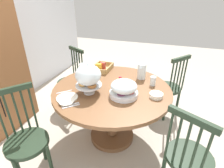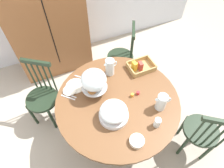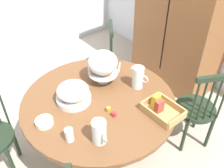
% 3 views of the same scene
% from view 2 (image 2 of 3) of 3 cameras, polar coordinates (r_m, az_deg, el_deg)
% --- Properties ---
extents(ground_plane, '(10.00, 10.00, 0.00)m').
position_cam_2_polar(ground_plane, '(2.75, 2.84, -11.04)').
color(ground_plane, '#A89E8E').
extents(wooden_armoire, '(1.18, 0.60, 1.96)m').
position_cam_2_polar(wooden_armoire, '(2.99, -19.83, 19.40)').
color(wooden_armoire, brown).
rests_on(wooden_armoire, ground_plane).
extents(dining_table, '(1.35, 1.35, 0.74)m').
position_cam_2_polar(dining_table, '(2.20, 1.59, -7.44)').
color(dining_table, brown).
rests_on(dining_table, ground_plane).
extents(windsor_chair_near_window, '(0.46, 0.46, 0.97)m').
position_cam_2_polar(windsor_chair_near_window, '(2.40, 25.43, -13.06)').
color(windsor_chair_near_window, '#1E2D1E').
rests_on(windsor_chair_near_window, ground_plane).
extents(windsor_chair_by_cabinet, '(0.45, 0.45, 0.97)m').
position_cam_2_polar(windsor_chair_by_cabinet, '(2.90, 3.01, 8.12)').
color(windsor_chair_by_cabinet, '#1E2D1E').
rests_on(windsor_chair_by_cabinet, ground_plane).
extents(windsor_chair_facing_door, '(0.46, 0.46, 0.97)m').
position_cam_2_polar(windsor_chair_facing_door, '(2.57, -20.24, -3.80)').
color(windsor_chair_facing_door, '#1E2D1E').
rests_on(windsor_chair_facing_door, ground_plane).
extents(pastry_stand_with_dome, '(0.28, 0.28, 0.34)m').
position_cam_2_polar(pastry_stand_with_dome, '(1.96, -5.58, 1.02)').
color(pastry_stand_with_dome, silver).
rests_on(pastry_stand_with_dome, dining_table).
extents(fruit_platter_covered, '(0.30, 0.30, 0.18)m').
position_cam_2_polar(fruit_platter_covered, '(1.86, 0.53, -8.65)').
color(fruit_platter_covered, silver).
rests_on(fruit_platter_covered, dining_table).
extents(orange_juice_pitcher, '(0.19, 0.11, 0.19)m').
position_cam_2_polar(orange_juice_pitcher, '(1.98, 14.73, -5.44)').
color(orange_juice_pitcher, silver).
rests_on(orange_juice_pitcher, dining_table).
extents(milk_pitcher, '(0.19, 0.11, 0.21)m').
position_cam_2_polar(milk_pitcher, '(2.21, -0.64, 5.02)').
color(milk_pitcher, silver).
rests_on(milk_pitcher, dining_table).
extents(cereal_basket, '(0.32, 0.24, 0.12)m').
position_cam_2_polar(cereal_basket, '(2.33, 8.52, 5.23)').
color(cereal_basket, tan).
rests_on(cereal_basket, dining_table).
extents(china_plate_large, '(0.22, 0.22, 0.01)m').
position_cam_2_polar(china_plate_large, '(2.19, -11.02, -0.55)').
color(china_plate_large, white).
rests_on(china_plate_large, dining_table).
extents(china_plate_small, '(0.15, 0.15, 0.01)m').
position_cam_2_polar(china_plate_small, '(2.15, -12.71, -1.88)').
color(china_plate_small, white).
rests_on(china_plate_small, china_plate_large).
extents(cereal_bowl, '(0.14, 0.14, 0.04)m').
position_cam_2_polar(cereal_bowl, '(1.82, 7.56, -16.77)').
color(cereal_bowl, white).
rests_on(cereal_bowl, dining_table).
extents(drinking_glass, '(0.06, 0.06, 0.11)m').
position_cam_2_polar(drinking_glass, '(1.90, 13.58, -11.30)').
color(drinking_glass, silver).
rests_on(drinking_glass, dining_table).
extents(jam_jar_strawberry, '(0.04, 0.04, 0.04)m').
position_cam_2_polar(jam_jar_strawberry, '(2.09, 7.88, -2.70)').
color(jam_jar_strawberry, '#B7282D').
rests_on(jam_jar_strawberry, dining_table).
extents(jam_jar_apricot, '(0.04, 0.04, 0.04)m').
position_cam_2_polar(jam_jar_apricot, '(2.07, 6.19, -3.35)').
color(jam_jar_apricot, orange).
rests_on(jam_jar_apricot, dining_table).
extents(table_knife, '(0.13, 0.13, 0.01)m').
position_cam_2_polar(table_knife, '(2.13, -12.77, -3.37)').
color(table_knife, silver).
rests_on(table_knife, dining_table).
extents(dinner_fork, '(0.13, 0.13, 0.01)m').
position_cam_2_polar(dinner_fork, '(2.11, -13.16, -3.99)').
color(dinner_fork, silver).
rests_on(dinner_fork, dining_table).
extents(soup_spoon, '(0.13, 0.13, 0.01)m').
position_cam_2_polar(soup_spoon, '(2.26, -9.36, 2.00)').
color(soup_spoon, silver).
rests_on(soup_spoon, dining_table).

